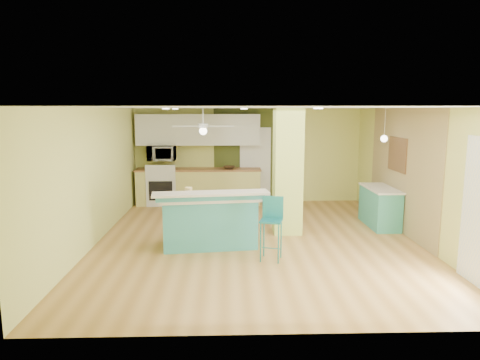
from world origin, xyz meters
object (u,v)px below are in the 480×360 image
at_px(peninsula, 210,219).
at_px(bar_stool, 272,218).
at_px(canister, 189,191).
at_px(fruit_bowl, 229,168).
at_px(side_counter, 380,207).

distance_m(peninsula, bar_stool, 1.31).
bearing_deg(peninsula, canister, 159.59).
distance_m(bar_stool, canister, 1.69).
relative_size(fruit_bowl, canister, 2.21).
xyz_separation_m(fruit_bowl, canister, (-0.76, -3.32, 0.02)).
relative_size(peninsula, canister, 13.94).
relative_size(side_counter, canister, 8.89).
relative_size(bar_stool, fruit_bowl, 3.26).
bearing_deg(fruit_bowl, canister, -102.84).
bearing_deg(side_counter, bar_stool, -141.89).
relative_size(peninsula, side_counter, 1.57).
distance_m(peninsula, fruit_bowl, 3.47).
bearing_deg(side_counter, canister, -163.86).
height_order(peninsula, canister, canister).
distance_m(peninsula, side_counter, 3.79).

